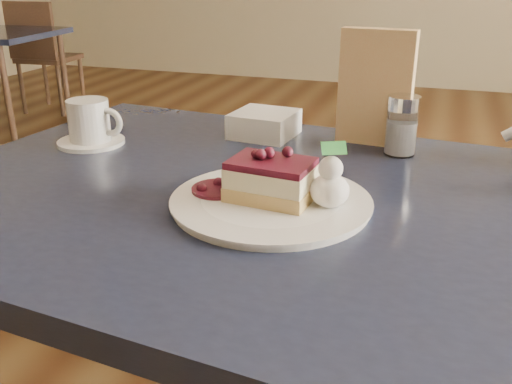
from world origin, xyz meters
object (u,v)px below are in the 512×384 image
(main_table, at_px, (283,240))
(dessert_plate, at_px, (271,203))
(cheesecake_slice, at_px, (271,180))
(coffee_set, at_px, (90,125))

(main_table, height_order, dessert_plate, dessert_plate)
(main_table, xyz_separation_m, dessert_plate, (-0.01, -0.05, 0.09))
(cheesecake_slice, bearing_deg, coffee_set, 162.48)
(dessert_plate, bearing_deg, main_table, 84.10)
(main_table, distance_m, cheesecake_slice, 0.13)
(main_table, xyz_separation_m, cheesecake_slice, (-0.01, -0.05, 0.12))
(cheesecake_slice, distance_m, coffee_set, 0.47)
(cheesecake_slice, relative_size, coffee_set, 0.92)
(main_table, relative_size, coffee_set, 9.18)
(main_table, height_order, cheesecake_slice, cheesecake_slice)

